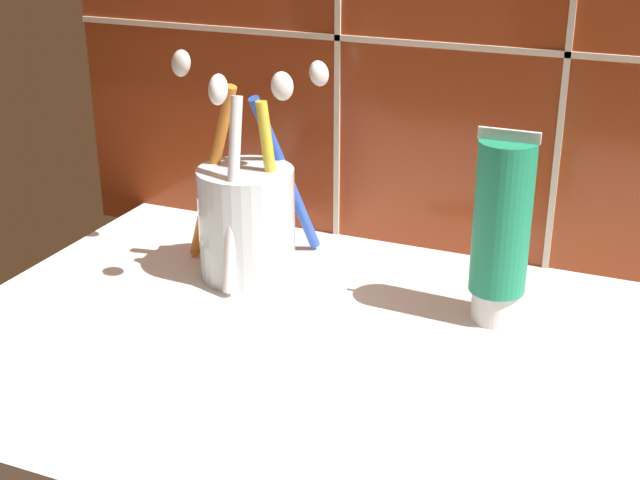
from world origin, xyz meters
The scene contains 3 objects.
sink_counter centered at (0.00, 0.00, 1.00)cm, with size 74.68×38.91×2.00cm, color white.
toothbrush_cup centered at (-20.16, 8.24, 7.10)cm, with size 11.74×14.17×17.74cm.
toothpaste_tube centered at (-0.34, 8.15, 9.10)cm, with size 4.26×4.05×14.33cm.
Camera 1 is at (10.92, -50.14, 32.49)cm, focal length 50.00 mm.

